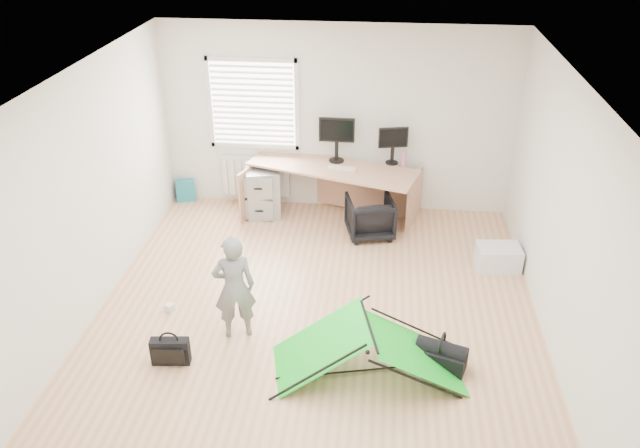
# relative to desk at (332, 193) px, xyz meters

# --- Properties ---
(ground) EXTENTS (5.50, 5.50, 0.00)m
(ground) POSITION_rel_desk_xyz_m (0.03, -2.32, -0.40)
(ground) COLOR tan
(ground) RESTS_ON ground
(back_wall) EXTENTS (5.00, 0.02, 2.70)m
(back_wall) POSITION_rel_desk_xyz_m (0.03, 0.43, 0.95)
(back_wall) COLOR silver
(back_wall) RESTS_ON ground
(window) EXTENTS (1.20, 0.06, 1.20)m
(window) POSITION_rel_desk_xyz_m (-1.17, 0.39, 1.15)
(window) COLOR silver
(window) RESTS_ON back_wall
(radiator) EXTENTS (1.00, 0.12, 0.60)m
(radiator) POSITION_rel_desk_xyz_m (-1.17, 0.35, 0.05)
(radiator) COLOR silver
(radiator) RESTS_ON back_wall
(desk) EXTENTS (2.49, 1.42, 0.81)m
(desk) POSITION_rel_desk_xyz_m (0.00, 0.00, 0.00)
(desk) COLOR tan
(desk) RESTS_ON ground
(filing_cabinet) EXTENTS (0.60, 0.71, 0.72)m
(filing_cabinet) POSITION_rel_desk_xyz_m (-1.02, 0.07, -0.04)
(filing_cabinet) COLOR #929596
(filing_cabinet) RESTS_ON ground
(monitor_left) EXTENTS (0.50, 0.12, 0.48)m
(monitor_left) POSITION_rel_desk_xyz_m (0.04, 0.20, 0.64)
(monitor_left) COLOR black
(monitor_left) RESTS_ON desk
(monitor_right) EXTENTS (0.42, 0.18, 0.40)m
(monitor_right) POSITION_rel_desk_xyz_m (0.83, 0.21, 0.60)
(monitor_right) COLOR black
(monitor_right) RESTS_ON desk
(keyboard) EXTENTS (0.41, 0.19, 0.02)m
(keyboard) POSITION_rel_desk_xyz_m (0.14, -0.07, 0.41)
(keyboard) COLOR beige
(keyboard) RESTS_ON desk
(thermos) EXTENTS (0.07, 0.07, 0.22)m
(thermos) POSITION_rel_desk_xyz_m (0.99, 0.12, 0.51)
(thermos) COLOR #C06B81
(thermos) RESTS_ON desk
(office_chair) EXTENTS (0.74, 0.75, 0.57)m
(office_chair) POSITION_rel_desk_xyz_m (0.56, -0.45, -0.12)
(office_chair) COLOR black
(office_chair) RESTS_ON ground
(person) EXTENTS (0.51, 0.41, 1.22)m
(person) POSITION_rel_desk_xyz_m (-0.78, -2.76, 0.20)
(person) COLOR slate
(person) RESTS_ON ground
(kite) EXTENTS (1.99, 1.22, 0.57)m
(kite) POSITION_rel_desk_xyz_m (0.64, -3.21, -0.12)
(kite) COLOR #12C121
(kite) RESTS_ON ground
(storage_crate) EXTENTS (0.57, 0.42, 0.30)m
(storage_crate) POSITION_rel_desk_xyz_m (2.21, -1.11, -0.25)
(storage_crate) COLOR silver
(storage_crate) RESTS_ON ground
(tote_bag) EXTENTS (0.31, 0.21, 0.34)m
(tote_bag) POSITION_rel_desk_xyz_m (-2.28, 0.32, -0.24)
(tote_bag) COLOR teal
(tote_bag) RESTS_ON ground
(laptop_bag) EXTENTS (0.40, 0.16, 0.29)m
(laptop_bag) POSITION_rel_desk_xyz_m (-1.35, -3.29, -0.26)
(laptop_bag) COLOR black
(laptop_bag) RESTS_ON ground
(white_box) EXTENTS (0.11, 0.11, 0.09)m
(white_box) POSITION_rel_desk_xyz_m (-1.65, -2.44, -0.36)
(white_box) COLOR silver
(white_box) RESTS_ON ground
(duffel_bag) EXTENTS (0.56, 0.40, 0.22)m
(duffel_bag) POSITION_rel_desk_xyz_m (1.37, -3.07, -0.29)
(duffel_bag) COLOR black
(duffel_bag) RESTS_ON ground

